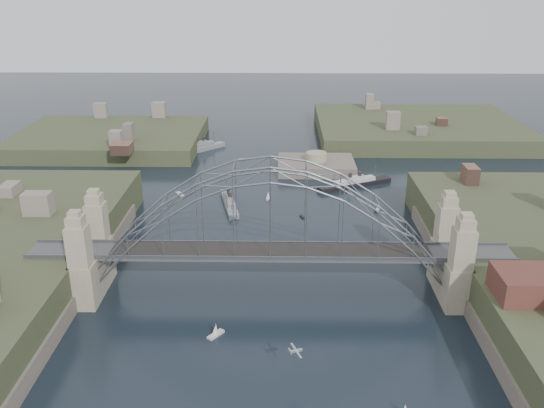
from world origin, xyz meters
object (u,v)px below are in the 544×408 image
at_px(bridge, 270,230).
at_px(naval_cruiser_far, 201,148).
at_px(ocean_liner, 355,183).
at_px(naval_cruiser_near, 229,203).
at_px(fort_island, 316,171).

distance_m(bridge, naval_cruiser_far, 93.29).
bearing_deg(ocean_liner, naval_cruiser_near, -155.72).
distance_m(naval_cruiser_near, ocean_liner, 35.68).
bearing_deg(ocean_liner, naval_cruiser_far, 144.30).
bearing_deg(naval_cruiser_far, ocean_liner, -35.70).
height_order(bridge, ocean_liner, bridge).
bearing_deg(fort_island, ocean_liner, -54.65).
relative_size(fort_island, naval_cruiser_near, 1.22).
relative_size(bridge, fort_island, 3.82).
bearing_deg(ocean_liner, bridge, -110.98).
height_order(bridge, naval_cruiser_far, bridge).
bearing_deg(naval_cruiser_near, naval_cruiser_far, 105.64).
distance_m(bridge, fort_island, 72.14).
bearing_deg(naval_cruiser_far, fort_island, -28.13).
height_order(bridge, naval_cruiser_near, bridge).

